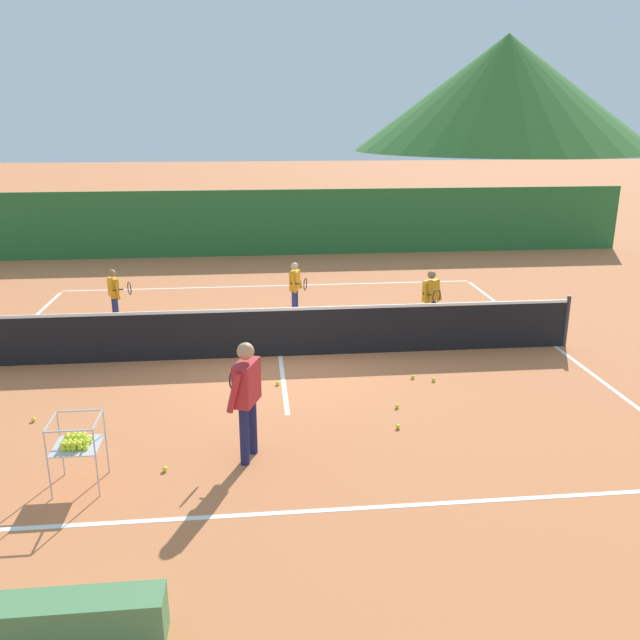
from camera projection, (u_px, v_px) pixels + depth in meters
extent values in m
plane|color=#C67042|center=(280.00, 356.00, 12.60)|extent=(120.00, 120.00, 0.00)
cube|color=white|center=(300.00, 512.00, 7.61)|extent=(11.10, 0.08, 0.01)
cube|color=white|center=(271.00, 286.00, 17.87)|extent=(11.10, 0.08, 0.01)
cube|color=white|center=(555.00, 346.00, 13.14)|extent=(0.08, 10.80, 0.01)
cube|color=white|center=(280.00, 356.00, 12.60)|extent=(0.08, 5.29, 0.01)
cylinder|color=#333338|center=(567.00, 321.00, 13.00)|extent=(0.08, 0.08, 1.05)
cube|color=black|center=(280.00, 334.00, 12.46)|extent=(11.39, 0.02, 0.92)
cube|color=white|center=(279.00, 309.00, 12.32)|extent=(11.39, 0.03, 0.06)
cylinder|color=#191E4C|center=(244.00, 436.00, 8.55)|extent=(0.12, 0.12, 0.82)
cylinder|color=#191E4C|center=(252.00, 426.00, 8.84)|extent=(0.12, 0.12, 0.82)
cube|color=#B2262D|center=(247.00, 382.00, 8.49)|extent=(0.38, 0.54, 0.57)
sphere|color=tan|center=(246.00, 351.00, 8.36)|extent=(0.23, 0.23, 0.23)
cylinder|color=#B2262D|center=(234.00, 393.00, 8.26)|extent=(0.24, 0.16, 0.56)
cylinder|color=#B2262D|center=(251.00, 377.00, 8.77)|extent=(0.19, 0.14, 0.56)
torus|color=#262628|center=(233.00, 378.00, 8.85)|extent=(0.12, 0.28, 0.29)
cylinder|color=black|center=(250.00, 380.00, 8.79)|extent=(0.22, 0.10, 0.03)
cylinder|color=navy|center=(114.00, 308.00, 14.68)|extent=(0.09, 0.09, 0.60)
cylinder|color=navy|center=(117.00, 311.00, 14.49)|extent=(0.09, 0.09, 0.60)
cube|color=orange|center=(113.00, 287.00, 14.43)|extent=(0.30, 0.40, 0.42)
sphere|color=#996B4C|center=(112.00, 273.00, 14.34)|extent=(0.17, 0.17, 0.17)
cylinder|color=orange|center=(113.00, 286.00, 14.63)|extent=(0.18, 0.13, 0.41)
cylinder|color=orange|center=(117.00, 291.00, 14.29)|extent=(0.14, 0.11, 0.42)
torus|color=#262628|center=(129.00, 288.00, 14.41)|extent=(0.14, 0.27, 0.29)
cylinder|color=black|center=(118.00, 290.00, 14.29)|extent=(0.21, 0.12, 0.03)
cylinder|color=navy|center=(296.00, 301.00, 15.22)|extent=(0.09, 0.09, 0.62)
cylinder|color=navy|center=(294.00, 304.00, 15.00)|extent=(0.09, 0.09, 0.62)
cube|color=orange|center=(295.00, 280.00, 14.95)|extent=(0.28, 0.41, 0.44)
sphere|color=#DBAD84|center=(295.00, 266.00, 14.86)|extent=(0.17, 0.17, 0.17)
cylinder|color=orange|center=(299.00, 279.00, 15.15)|extent=(0.18, 0.11, 0.43)
cylinder|color=orange|center=(294.00, 284.00, 14.76)|extent=(0.14, 0.10, 0.43)
torus|color=#262628|center=(305.00, 284.00, 14.70)|extent=(0.11, 0.28, 0.29)
cylinder|color=black|center=(295.00, 284.00, 14.75)|extent=(0.22, 0.09, 0.03)
cylinder|color=black|center=(433.00, 314.00, 14.20)|extent=(0.10, 0.10, 0.65)
cylinder|color=black|center=(426.00, 316.00, 14.03)|extent=(0.10, 0.10, 0.65)
cube|color=orange|center=(431.00, 290.00, 13.96)|extent=(0.41, 0.38, 0.45)
sphere|color=#996B4C|center=(432.00, 275.00, 13.85)|extent=(0.18, 0.18, 0.18)
cylinder|color=orange|center=(439.00, 290.00, 14.08)|extent=(0.16, 0.18, 0.44)
cylinder|color=orange|center=(426.00, 294.00, 13.79)|extent=(0.14, 0.15, 0.44)
torus|color=#262628|center=(437.00, 296.00, 13.61)|extent=(0.24, 0.20, 0.29)
cylinder|color=black|center=(427.00, 294.00, 13.78)|extent=(0.16, 0.19, 0.03)
cylinder|color=#B7B7BC|center=(61.00, 444.00, 8.28)|extent=(0.02, 0.02, 0.89)
cylinder|color=#B7B7BC|center=(106.00, 442.00, 8.33)|extent=(0.02, 0.02, 0.89)
cylinder|color=#B7B7BC|center=(48.00, 466.00, 7.74)|extent=(0.02, 0.02, 0.89)
cylinder|color=#B7B7BC|center=(96.00, 464.00, 7.80)|extent=(0.02, 0.02, 0.89)
cube|color=#B7B7BC|center=(77.00, 446.00, 8.01)|extent=(0.56, 0.56, 0.01)
cube|color=#B7B7BC|center=(80.00, 411.00, 8.17)|extent=(0.56, 0.02, 0.02)
cube|color=#B7B7BC|center=(68.00, 431.00, 7.64)|extent=(0.56, 0.02, 0.02)
cube|color=#B7B7BC|center=(50.00, 422.00, 7.88)|extent=(0.02, 0.56, 0.02)
cube|color=#B7B7BC|center=(98.00, 420.00, 7.93)|extent=(0.02, 0.56, 0.02)
sphere|color=yellow|center=(64.00, 449.00, 7.86)|extent=(0.07, 0.07, 0.07)
sphere|color=yellow|center=(65.00, 446.00, 7.93)|extent=(0.07, 0.07, 0.07)
sphere|color=yellow|center=(66.00, 444.00, 7.98)|extent=(0.07, 0.07, 0.07)
sphere|color=yellow|center=(67.00, 441.00, 8.05)|extent=(0.07, 0.07, 0.07)
sphere|color=yellow|center=(69.00, 439.00, 8.10)|extent=(0.07, 0.07, 0.07)
sphere|color=yellow|center=(69.00, 449.00, 7.87)|extent=(0.07, 0.07, 0.07)
sphere|color=yellow|center=(70.00, 446.00, 7.93)|extent=(0.07, 0.07, 0.07)
sphere|color=yellow|center=(71.00, 443.00, 7.99)|extent=(0.07, 0.07, 0.07)
sphere|color=yellow|center=(73.00, 441.00, 8.05)|extent=(0.07, 0.07, 0.07)
sphere|color=yellow|center=(74.00, 438.00, 8.12)|extent=(0.07, 0.07, 0.07)
sphere|color=yellow|center=(74.00, 448.00, 7.87)|extent=(0.07, 0.07, 0.07)
sphere|color=yellow|center=(75.00, 446.00, 7.94)|extent=(0.07, 0.07, 0.07)
sphere|color=yellow|center=(77.00, 443.00, 8.00)|extent=(0.07, 0.07, 0.07)
sphere|color=yellow|center=(78.00, 440.00, 8.06)|extent=(0.07, 0.07, 0.07)
sphere|color=yellow|center=(79.00, 438.00, 8.12)|extent=(0.07, 0.07, 0.07)
sphere|color=yellow|center=(80.00, 448.00, 7.88)|extent=(0.07, 0.07, 0.07)
sphere|color=yellow|center=(81.00, 445.00, 7.95)|extent=(0.07, 0.07, 0.07)
sphere|color=yellow|center=(82.00, 443.00, 8.00)|extent=(0.07, 0.07, 0.07)
sphere|color=yellow|center=(83.00, 440.00, 8.07)|extent=(0.07, 0.07, 0.07)
sphere|color=yellow|center=(85.00, 438.00, 8.12)|extent=(0.07, 0.07, 0.07)
sphere|color=yellow|center=(85.00, 448.00, 7.89)|extent=(0.07, 0.07, 0.07)
sphere|color=yellow|center=(86.00, 445.00, 7.94)|extent=(0.07, 0.07, 0.07)
sphere|color=yellow|center=(87.00, 442.00, 8.01)|extent=(0.07, 0.07, 0.07)
sphere|color=yellow|center=(89.00, 441.00, 8.07)|extent=(0.07, 0.07, 0.07)
sphere|color=yellow|center=(91.00, 438.00, 8.13)|extent=(0.07, 0.07, 0.07)
sphere|color=yellow|center=(62.00, 445.00, 7.85)|extent=(0.07, 0.07, 0.07)
sphere|color=yellow|center=(64.00, 442.00, 7.90)|extent=(0.07, 0.07, 0.07)
sphere|color=yellow|center=(66.00, 440.00, 7.97)|extent=(0.07, 0.07, 0.07)
sphere|color=yellow|center=(67.00, 437.00, 8.02)|extent=(0.07, 0.07, 0.07)
sphere|color=yellow|center=(68.00, 435.00, 8.09)|extent=(0.07, 0.07, 0.07)
sphere|color=yellow|center=(68.00, 444.00, 7.85)|extent=(0.07, 0.07, 0.07)
sphere|color=yellow|center=(70.00, 442.00, 7.92)|extent=(0.07, 0.07, 0.07)
sphere|color=yellow|center=(71.00, 440.00, 7.97)|extent=(0.07, 0.07, 0.07)
sphere|color=yellow|center=(73.00, 437.00, 8.04)|extent=(0.07, 0.07, 0.07)
sphere|color=yellow|center=(74.00, 434.00, 8.10)|extent=(0.07, 0.07, 0.07)
sphere|color=yellow|center=(73.00, 444.00, 7.85)|extent=(0.07, 0.07, 0.07)
sphere|color=yellow|center=(75.00, 442.00, 7.92)|extent=(0.07, 0.07, 0.07)
sphere|color=yellow|center=(76.00, 439.00, 7.98)|extent=(0.07, 0.07, 0.07)
sphere|color=yellow|center=(78.00, 437.00, 8.04)|extent=(0.07, 0.07, 0.07)
sphere|color=yellow|center=(79.00, 435.00, 8.10)|extent=(0.07, 0.07, 0.07)
sphere|color=yellow|center=(79.00, 444.00, 7.87)|extent=(0.07, 0.07, 0.07)
sphere|color=yellow|center=(81.00, 441.00, 7.93)|extent=(0.07, 0.07, 0.07)
sphere|color=yellow|center=(82.00, 439.00, 7.98)|extent=(0.07, 0.07, 0.07)
sphere|color=yellow|center=(83.00, 436.00, 8.05)|extent=(0.07, 0.07, 0.07)
sphere|color=yellow|center=(84.00, 434.00, 8.11)|extent=(0.07, 0.07, 0.07)
sphere|color=yellow|center=(413.00, 377.00, 11.50)|extent=(0.07, 0.07, 0.07)
sphere|color=yellow|center=(398.00, 427.00, 9.64)|extent=(0.07, 0.07, 0.07)
sphere|color=yellow|center=(34.00, 420.00, 9.86)|extent=(0.07, 0.07, 0.07)
sphere|color=yellow|center=(278.00, 383.00, 11.22)|extent=(0.07, 0.07, 0.07)
sphere|color=yellow|center=(165.00, 469.00, 8.48)|extent=(0.07, 0.07, 0.07)
sphere|color=yellow|center=(397.00, 406.00, 10.33)|extent=(0.07, 0.07, 0.07)
sphere|color=yellow|center=(434.00, 380.00, 11.38)|extent=(0.07, 0.07, 0.07)
cube|color=#286B33|center=(266.00, 223.00, 21.56)|extent=(24.42, 0.08, 2.17)
cube|color=#4C7F4C|center=(78.00, 621.00, 5.65)|extent=(1.50, 0.36, 0.46)
cone|color=#38702D|center=(505.00, 93.00, 89.90)|extent=(41.23, 41.23, 15.39)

